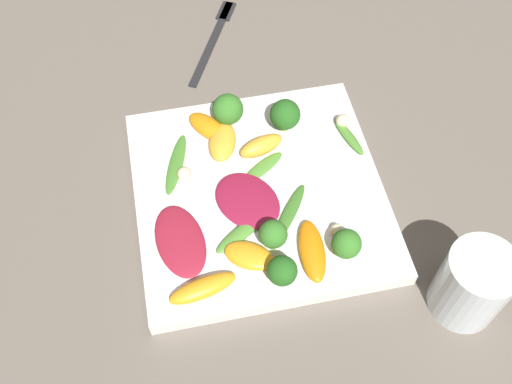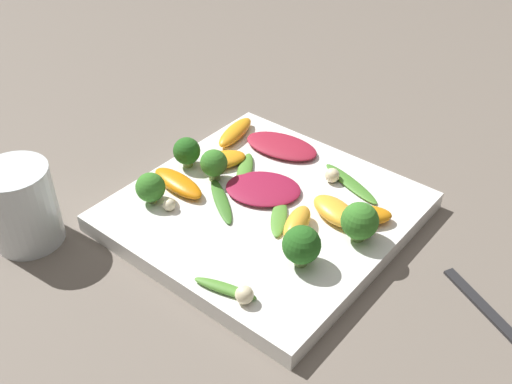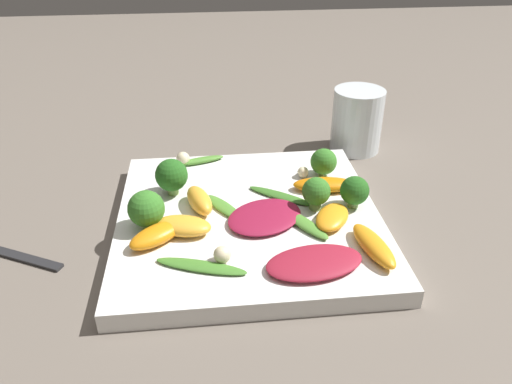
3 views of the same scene
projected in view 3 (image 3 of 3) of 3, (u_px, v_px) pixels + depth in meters
The scene contains 24 objects.
ground_plane at pixel (249, 228), 0.57m from camera, with size 2.40×2.40×0.00m, color #6B6056.
plate at pixel (249, 220), 0.57m from camera, with size 0.29×0.29×0.02m.
drinking_glass at pixel (357, 120), 0.72m from camera, with size 0.07×0.07×0.09m.
radicchio_leaf_0 at pixel (314, 262), 0.48m from camera, with size 0.10×0.07×0.01m.
radicchio_leaf_1 at pixel (265, 217), 0.55m from camera, with size 0.11×0.10×0.01m.
orange_segment_0 at pixel (157, 235), 0.51m from camera, with size 0.07×0.06×0.02m.
orange_segment_1 at pixel (183, 226), 0.52m from camera, with size 0.07×0.05×0.02m.
orange_segment_2 at pixel (332, 217), 0.54m from camera, with size 0.06×0.07×0.01m.
orange_segment_3 at pixel (325, 185), 0.60m from camera, with size 0.08×0.04×0.01m.
orange_segment_4 at pixel (374, 245), 0.50m from camera, with size 0.04×0.08×0.02m.
orange_segment_5 at pixel (199, 200), 0.56m from camera, with size 0.04×0.06×0.02m.
broccoli_floret_0 at pixel (354, 189), 0.56m from camera, with size 0.03×0.03×0.04m.
broccoli_floret_1 at pixel (324, 162), 0.63m from camera, with size 0.03×0.03×0.04m.
broccoli_floret_2 at pixel (317, 193), 0.55m from camera, with size 0.03×0.03×0.04m.
broccoli_floret_3 at pixel (172, 176), 0.58m from camera, with size 0.04×0.04×0.04m.
broccoli_floret_4 at pixel (146, 209), 0.52m from camera, with size 0.04×0.04×0.04m.
arugula_sprig_0 at pixel (224, 207), 0.57m from camera, with size 0.05×0.06×0.01m.
arugula_sprig_1 at pixel (281, 196), 0.59m from camera, with size 0.08×0.06×0.00m.
arugula_sprig_2 at pixel (303, 223), 0.54m from camera, with size 0.06×0.07×0.01m.
arugula_sprig_3 at pixel (200, 160), 0.66m from camera, with size 0.07×0.03×0.01m.
arugula_sprig_4 at pixel (201, 266), 0.48m from camera, with size 0.09×0.05×0.00m.
macadamia_nut_0 at pixel (222, 255), 0.48m from camera, with size 0.02×0.02×0.02m.
macadamia_nut_1 at pixel (303, 172), 0.63m from camera, with size 0.01×0.01×0.01m.
macadamia_nut_2 at pixel (183, 158), 0.66m from camera, with size 0.02×0.02×0.02m.
Camera 3 is at (0.04, 0.47, 0.33)m, focal length 35.00 mm.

